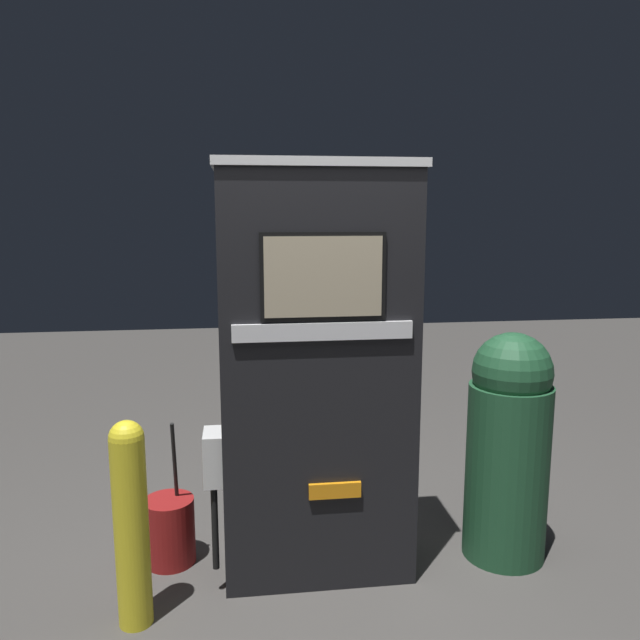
{
  "coord_description": "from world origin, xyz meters",
  "views": [
    {
      "loc": [
        -0.37,
        -2.71,
        1.81
      ],
      "look_at": [
        0.0,
        0.1,
        1.31
      ],
      "focal_mm": 35.0,
      "sensor_mm": 36.0,
      "label": 1
    }
  ],
  "objects_px": {
    "gas_pump": "(317,375)",
    "trash_bin": "(508,444)",
    "safety_bollard": "(131,519)",
    "squeegee_bucket": "(170,530)"
  },
  "relations": [
    {
      "from": "gas_pump",
      "to": "trash_bin",
      "type": "xyz_separation_m",
      "value": [
        1.0,
        0.0,
        -0.41
      ]
    },
    {
      "from": "safety_bollard",
      "to": "trash_bin",
      "type": "height_order",
      "value": "trash_bin"
    },
    {
      "from": "safety_bollard",
      "to": "gas_pump",
      "type": "bearing_deg",
      "value": 21.05
    },
    {
      "from": "gas_pump",
      "to": "trash_bin",
      "type": "bearing_deg",
      "value": 0.0
    },
    {
      "from": "gas_pump",
      "to": "squeegee_bucket",
      "type": "xyz_separation_m",
      "value": [
        -0.75,
        0.15,
        -0.85
      ]
    },
    {
      "from": "gas_pump",
      "to": "squeegee_bucket",
      "type": "bearing_deg",
      "value": 168.41
    },
    {
      "from": "trash_bin",
      "to": "squeegee_bucket",
      "type": "relative_size",
      "value": 1.56
    },
    {
      "from": "trash_bin",
      "to": "squeegee_bucket",
      "type": "xyz_separation_m",
      "value": [
        -1.75,
        0.15,
        -0.44
      ]
    },
    {
      "from": "safety_bollard",
      "to": "squeegee_bucket",
      "type": "distance_m",
      "value": 0.59
    },
    {
      "from": "gas_pump",
      "to": "trash_bin",
      "type": "relative_size",
      "value": 1.69
    }
  ]
}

